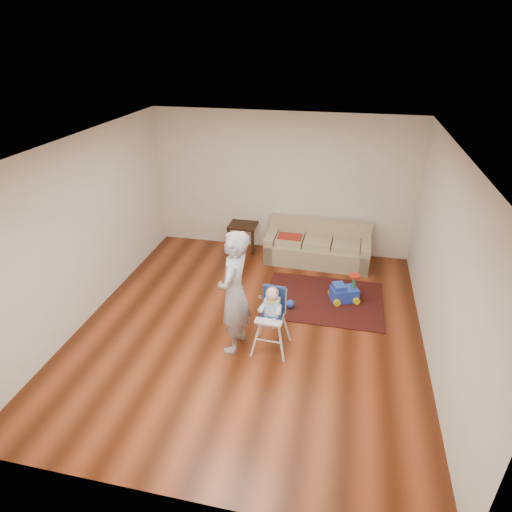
% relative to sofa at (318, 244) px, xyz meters
% --- Properties ---
extents(ground, '(5.50, 5.50, 0.00)m').
position_rel_sofa_xyz_m(ground, '(-0.78, -2.30, -0.38)').
color(ground, '#431B0A').
rests_on(ground, ground).
extents(room_envelope, '(5.04, 5.52, 2.72)m').
position_rel_sofa_xyz_m(room_envelope, '(-0.78, -1.77, 1.50)').
color(room_envelope, silver).
rests_on(room_envelope, ground).
extents(sofa, '(1.97, 0.85, 0.75)m').
position_rel_sofa_xyz_m(sofa, '(0.00, 0.00, 0.00)').
color(sofa, tan).
rests_on(sofa, ground).
extents(side_table, '(0.54, 0.54, 0.54)m').
position_rel_sofa_xyz_m(side_table, '(-1.51, 0.25, -0.10)').
color(side_table, black).
rests_on(side_table, ground).
extents(area_rug, '(1.92, 1.44, 0.02)m').
position_rel_sofa_xyz_m(area_rug, '(0.24, -1.33, -0.37)').
color(area_rug, black).
rests_on(area_rug, ground).
extents(ride_on_toy, '(0.51, 0.44, 0.47)m').
position_rel_sofa_xyz_m(ride_on_toy, '(0.56, -1.28, -0.13)').
color(ride_on_toy, blue).
rests_on(ride_on_toy, area_rug).
extents(toy_ball, '(0.14, 0.14, 0.14)m').
position_rel_sofa_xyz_m(toy_ball, '(-0.27, -1.69, -0.29)').
color(toy_ball, blue).
rests_on(toy_ball, area_rug).
extents(high_chair, '(0.48, 0.48, 1.00)m').
position_rel_sofa_xyz_m(high_chair, '(-0.39, -2.71, 0.10)').
color(high_chair, silver).
rests_on(high_chair, ground).
extents(adult, '(0.47, 0.67, 1.77)m').
position_rel_sofa_xyz_m(adult, '(-0.89, -2.77, 0.51)').
color(adult, '#9B9B9E').
rests_on(adult, ground).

